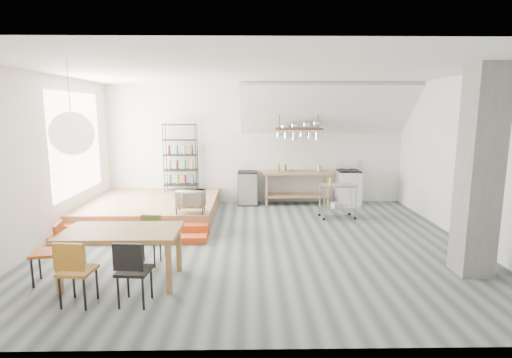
{
  "coord_description": "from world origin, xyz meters",
  "views": [
    {
      "loc": [
        -0.17,
        -7.38,
        2.51
      ],
      "look_at": [
        -0.03,
        0.8,
        1.11
      ],
      "focal_mm": 28.0,
      "sensor_mm": 36.0,
      "label": 1
    }
  ],
  "objects_px": {
    "rolling_cart": "(338,196)",
    "mini_fridge": "(248,188)",
    "dining_table": "(121,236)",
    "stove": "(348,187)"
  },
  "relations": [
    {
      "from": "rolling_cart",
      "to": "mini_fridge",
      "type": "height_order",
      "value": "mini_fridge"
    },
    {
      "from": "dining_table",
      "to": "rolling_cart",
      "type": "height_order",
      "value": "rolling_cart"
    },
    {
      "from": "stove",
      "to": "mini_fridge",
      "type": "relative_size",
      "value": 1.31
    },
    {
      "from": "rolling_cart",
      "to": "stove",
      "type": "bearing_deg",
      "value": 62.0
    },
    {
      "from": "stove",
      "to": "dining_table",
      "type": "xyz_separation_m",
      "value": [
        -4.54,
        -4.92,
        0.23
      ]
    },
    {
      "from": "dining_table",
      "to": "rolling_cart",
      "type": "relative_size",
      "value": 1.97
    },
    {
      "from": "rolling_cart",
      "to": "mini_fridge",
      "type": "xyz_separation_m",
      "value": [
        -2.12,
        1.45,
        -0.07
      ]
    },
    {
      "from": "mini_fridge",
      "to": "stove",
      "type": "bearing_deg",
      "value": -0.93
    },
    {
      "from": "rolling_cart",
      "to": "mini_fridge",
      "type": "relative_size",
      "value": 0.95
    },
    {
      "from": "dining_table",
      "to": "rolling_cart",
      "type": "distance_m",
      "value": 5.29
    }
  ]
}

